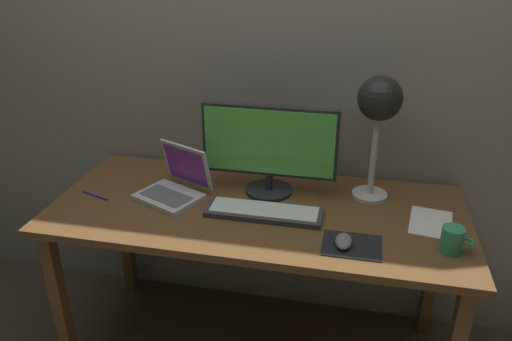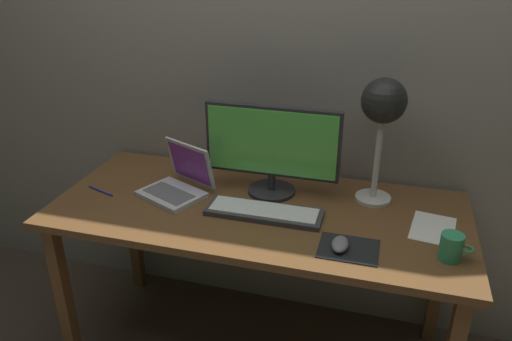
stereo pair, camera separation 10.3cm
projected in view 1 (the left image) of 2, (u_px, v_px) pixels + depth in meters
The scene contains 11 objects.
back_wall at pixel (278, 42), 2.04m from camera, with size 4.80×0.06×2.60m, color gray.
desk at pixel (257, 224), 1.96m from camera, with size 1.60×0.70×0.74m.
monitor at pixel (269, 146), 1.95m from camera, with size 0.54×0.19×0.37m.
keyboard_main at pixel (264, 212), 1.86m from camera, with size 0.44×0.14×0.03m.
laptop at pixel (177, 182), 1.99m from camera, with size 0.31×0.31×0.20m.
desk_lamp at pixel (379, 107), 1.84m from camera, with size 0.17×0.17×0.49m.
mousepad at pixel (352, 245), 1.68m from camera, with size 0.20×0.16×0.00m, color black.
mouse at pixel (344, 241), 1.67m from camera, with size 0.06×0.10×0.03m, color slate.
coffee_mug at pixel (452, 240), 1.63m from camera, with size 0.11×0.07×0.09m.
paper_sheet_near_mouse at pixel (431, 222), 1.82m from camera, with size 0.15×0.21×0.00m, color white.
pen at pixel (95, 196), 2.00m from camera, with size 0.01×0.01×0.14m, color #2633A5.
Camera 1 is at (0.35, -1.64, 1.69)m, focal length 34.70 mm.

